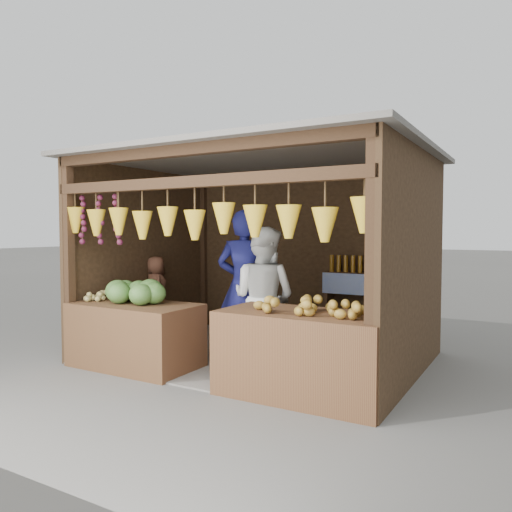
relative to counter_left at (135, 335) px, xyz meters
The scene contains 12 objects.
ground 1.65m from the counter_left, 45.22° to the left, with size 80.00×80.00×0.00m, color #514F49.
stall_structure 2.00m from the counter_left, 44.99° to the left, with size 4.30×3.30×2.66m.
back_shelf 3.29m from the counter_left, 48.03° to the left, with size 1.25×0.32×1.32m.
counter_left is the anchor object (origin of this frame).
counter_right 2.28m from the counter_left, ahead, with size 1.73×0.85×0.86m, color #4D2C19.
stool 1.41m from the counter_left, 120.64° to the left, with size 0.33×0.33×0.31m, color black.
man_standing 1.48m from the counter_left, 38.44° to the left, with size 0.71×0.47×1.96m, color #14164E.
woman_standing 1.66m from the counter_left, 27.23° to the left, with size 0.84×0.66×1.73m, color silver.
vendor_seated 1.45m from the counter_left, 120.64° to the left, with size 0.48×0.31×0.99m, color brown.
melon_pile 0.56m from the counter_left, 154.94° to the left, with size 1.00×0.50×0.32m, color #1D5516, non-canonical shape.
tanfruit_pile 0.77m from the counter_left, behind, with size 0.34×0.40×0.13m, color #A4944B, non-canonical shape.
mango_pile 2.44m from the counter_left, ahead, with size 1.40×0.64×0.22m, color #AA3E16, non-canonical shape.
Camera 1 is at (3.21, -5.69, 1.69)m, focal length 35.00 mm.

